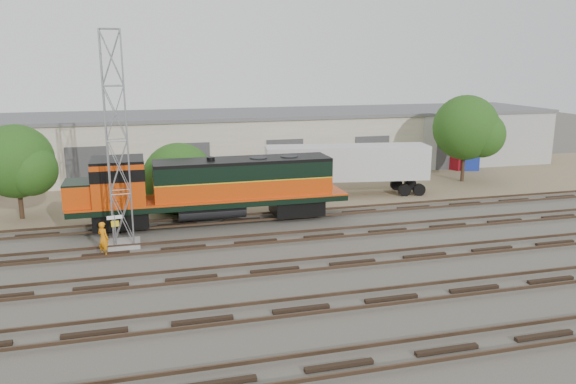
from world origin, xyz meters
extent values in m
plane|color=#47423A|center=(0.00, 0.00, 0.00)|extent=(140.00, 140.00, 0.00)
cube|color=#726047|center=(0.00, 15.00, 0.01)|extent=(80.00, 16.00, 0.02)
cube|color=black|center=(0.00, -12.00, 0.07)|extent=(80.00, 2.40, 0.14)
cube|color=#4C3828|center=(0.00, -12.75, 0.21)|extent=(80.00, 0.08, 0.14)
cube|color=#4C3828|center=(0.00, -11.25, 0.21)|extent=(80.00, 0.08, 0.14)
cube|color=black|center=(0.00, -7.50, 0.07)|extent=(80.00, 2.40, 0.14)
cube|color=#4C3828|center=(0.00, -8.25, 0.21)|extent=(80.00, 0.08, 0.14)
cube|color=#4C3828|center=(0.00, -6.75, 0.21)|extent=(80.00, 0.08, 0.14)
cube|color=black|center=(0.00, -3.00, 0.07)|extent=(80.00, 2.40, 0.14)
cube|color=#4C3828|center=(0.00, -3.75, 0.21)|extent=(80.00, 0.08, 0.14)
cube|color=#4C3828|center=(0.00, -2.25, 0.21)|extent=(80.00, 0.08, 0.14)
cube|color=black|center=(0.00, 1.50, 0.07)|extent=(80.00, 2.40, 0.14)
cube|color=#4C3828|center=(0.00, 0.75, 0.21)|extent=(80.00, 0.08, 0.14)
cube|color=#4C3828|center=(0.00, 2.25, 0.21)|extent=(80.00, 0.08, 0.14)
cube|color=black|center=(0.00, 6.00, 0.07)|extent=(80.00, 2.40, 0.14)
cube|color=#4C3828|center=(0.00, 5.25, 0.21)|extent=(80.00, 0.08, 0.14)
cube|color=#4C3828|center=(0.00, 6.75, 0.21)|extent=(80.00, 0.08, 0.14)
cube|color=beige|center=(0.00, 23.00, 2.50)|extent=(58.00, 10.00, 5.00)
cube|color=#59595B|center=(0.00, 23.00, 5.15)|extent=(58.40, 10.40, 0.30)
cube|color=#999993|center=(22.00, 17.95, 2.50)|extent=(14.00, 0.10, 5.00)
cube|color=#333335|center=(-14.00, 17.94, 1.70)|extent=(3.20, 0.12, 3.40)
cube|color=#333335|center=(-6.00, 17.94, 1.70)|extent=(3.20, 0.12, 3.40)
cube|color=#333335|center=(2.00, 17.94, 1.70)|extent=(3.20, 0.12, 3.40)
cube|color=#333335|center=(10.00, 17.94, 1.70)|extent=(3.20, 0.12, 3.40)
cube|color=#333335|center=(18.00, 17.94, 1.70)|extent=(3.20, 0.12, 3.40)
cube|color=black|center=(-11.28, 6.00, 0.78)|extent=(3.17, 2.38, 0.99)
cube|color=black|center=(-0.37, 6.00, 0.78)|extent=(3.17, 2.38, 0.99)
cube|color=black|center=(-5.82, 6.00, 1.45)|extent=(16.87, 2.98, 0.35)
cylinder|color=black|center=(-5.82, 6.00, 0.83)|extent=(4.17, 1.09, 1.09)
cube|color=#C13A09|center=(-3.84, 6.00, 2.21)|extent=(10.91, 2.58, 1.19)
cube|color=black|center=(-3.84, 6.00, 3.31)|extent=(10.91, 2.58, 0.99)
cube|color=black|center=(-3.84, 6.00, 3.90)|extent=(10.91, 2.58, 0.20)
cube|color=#C13A09|center=(-11.28, 6.00, 2.91)|extent=(2.98, 2.98, 2.58)
cube|color=black|center=(-11.28, 6.00, 4.28)|extent=(2.98, 2.98, 0.16)
cube|color=#C13A09|center=(-13.56, 6.00, 2.31)|extent=(1.59, 2.38, 1.39)
cube|color=gray|center=(-11.09, 2.95, 0.10)|extent=(1.69, 1.69, 0.20)
cylinder|color=gray|center=(-11.61, 3.46, 5.84)|extent=(0.08, 0.08, 11.29)
cylinder|color=gray|center=(-10.58, 3.46, 5.84)|extent=(0.08, 0.08, 11.29)
cylinder|color=gray|center=(-11.61, 2.43, 5.84)|extent=(0.08, 0.08, 11.29)
cylinder|color=gray|center=(-10.58, 2.43, 5.84)|extent=(0.08, 0.08, 11.29)
cylinder|color=gray|center=(-11.48, 2.26, 0.98)|extent=(0.06, 0.06, 1.96)
cube|color=white|center=(-11.48, 2.26, 1.82)|extent=(0.80, 0.16, 0.20)
cube|color=yellow|center=(-11.48, 2.26, 1.47)|extent=(0.40, 0.10, 0.31)
imported|color=orange|center=(-12.07, 1.52, 0.91)|extent=(0.79, 0.78, 1.83)
cube|color=silver|center=(4.99, 11.05, 2.48)|extent=(12.40, 4.17, 2.53)
cube|color=black|center=(9.72, 10.36, 0.47)|extent=(2.56, 2.64, 0.94)
cube|color=black|center=(0.22, 10.80, 0.61)|extent=(0.14, 0.14, 1.22)
cube|color=black|center=(0.49, 12.65, 0.61)|extent=(0.14, 0.14, 1.22)
cube|color=navy|center=(19.45, 17.41, 0.75)|extent=(1.91, 1.83, 1.50)
cube|color=maroon|center=(18.59, 17.87, 0.70)|extent=(1.91, 1.86, 1.40)
cylinder|color=#382619|center=(-17.52, 10.17, 1.07)|extent=(0.29, 0.29, 2.13)
sphere|color=#184012|center=(-17.52, 10.17, 3.76)|extent=(4.65, 4.65, 4.65)
sphere|color=#184012|center=(-16.59, 9.47, 3.29)|extent=(3.25, 3.25, 3.25)
cylinder|color=#382619|center=(-7.54, 9.63, 0.22)|extent=(0.33, 0.33, 0.45)
sphere|color=#184012|center=(-7.54, 9.63, 2.16)|extent=(4.90, 4.90, 4.90)
sphere|color=#184012|center=(-6.56, 8.90, 1.67)|extent=(3.43, 3.43, 3.43)
cylinder|color=#382619|center=(16.12, 13.02, 1.33)|extent=(0.31, 0.31, 2.67)
sphere|color=#184012|center=(16.12, 13.02, 4.53)|extent=(5.33, 5.33, 5.33)
sphere|color=#184012|center=(17.19, 12.22, 4.00)|extent=(3.73, 3.73, 3.73)
camera|label=1|loc=(-9.99, -27.79, 9.96)|focal=35.00mm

